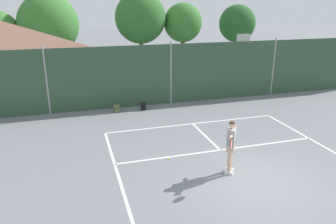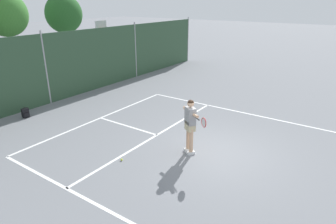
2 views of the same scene
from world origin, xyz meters
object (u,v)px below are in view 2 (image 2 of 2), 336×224
Objects in this scene: basketball_hoop at (102,41)px; backpack_black at (26,113)px; tennis_player at (190,122)px; tennis_ball at (122,160)px.

basketball_hoop is 7.82m from backpack_black.
backpack_black is at bearing 99.85° from tennis_player.
backpack_black is at bearing 86.31° from tennis_ball.
basketball_hoop is at bearing 48.74° from tennis_ball.
backpack_black is (0.38, 5.96, 0.16)m from tennis_ball.
tennis_ball is at bearing -131.26° from basketball_hoop.
tennis_ball is 0.14× the size of backpack_black.
basketball_hoop is 7.67× the size of backpack_black.
tennis_player reaches higher than backpack_black.
tennis_ball is at bearing 138.19° from tennis_player.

